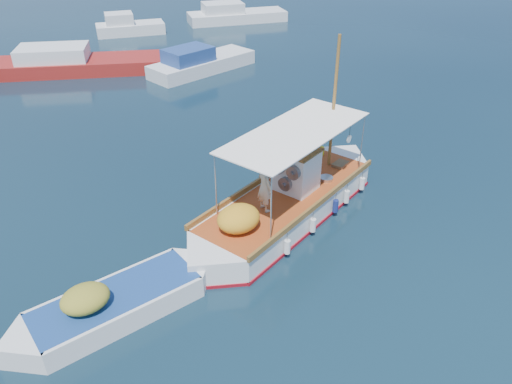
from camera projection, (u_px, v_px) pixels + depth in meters
ground at (286, 222)px, 16.81m from camera, size 160.00×160.00×0.00m
fishing_caique at (286, 204)px, 16.85m from camera, size 9.02×4.68×5.81m
dinghy at (115, 306)px, 13.02m from camera, size 5.94×2.00×1.45m
bg_boat_n at (75, 64)px, 30.29m from camera, size 10.30×6.78×1.80m
bg_boat_ne at (200, 64)px, 30.32m from camera, size 7.15×3.53×1.80m
bg_boat_e at (234, 16)px, 41.71m from camera, size 8.50×4.77×1.80m
bg_boat_far_n at (128, 28)px, 38.17m from camera, size 5.40×3.26×1.80m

